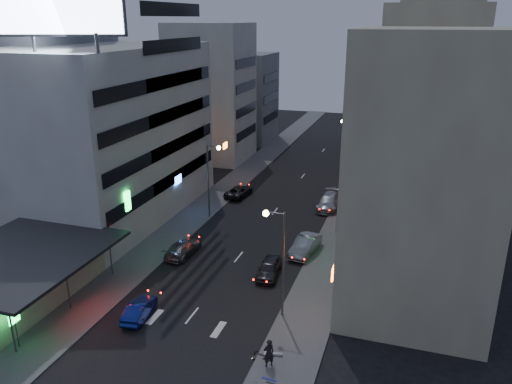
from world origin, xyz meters
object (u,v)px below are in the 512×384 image
at_px(parked_car_right_near, 269,268).
at_px(road_car_blue, 139,309).
at_px(road_car_silver, 183,248).
at_px(scooter_silver_a, 266,381).
at_px(parked_car_right_far, 329,202).
at_px(scooter_black_b, 274,351).
at_px(person, 269,353).
at_px(parked_car_left, 239,191).
at_px(scooter_silver_b, 283,346).
at_px(parked_car_right_mid, 305,245).
at_px(scooter_blue, 277,374).

bearing_deg(parked_car_right_near, road_car_blue, -133.50).
relative_size(road_car_silver, scooter_silver_a, 2.90).
bearing_deg(scooter_silver_a, parked_car_right_far, 0.63).
height_order(parked_car_right_near, road_car_silver, parked_car_right_near).
xyz_separation_m(road_car_blue, scooter_black_b, (10.59, -1.55, 0.01)).
bearing_deg(person, parked_car_left, -105.48).
height_order(parked_car_left, road_car_blue, parked_car_left).
relative_size(parked_car_right_near, scooter_black_b, 2.41).
bearing_deg(parked_car_left, road_car_silver, 97.63).
xyz_separation_m(parked_car_left, road_car_blue, (2.05, -26.77, -0.01)).
bearing_deg(scooter_silver_b, parked_car_left, 12.47).
xyz_separation_m(parked_car_right_near, parked_car_right_far, (1.97, 17.36, 0.10)).
bearing_deg(parked_car_right_mid, person, -77.45).
bearing_deg(scooter_blue, scooter_black_b, 28.23).
distance_m(parked_car_right_near, scooter_silver_a, 13.69).
height_order(parked_car_right_near, scooter_silver_b, parked_car_right_near).
distance_m(parked_car_left, scooter_blue, 33.17).
bearing_deg(road_car_blue, parked_car_right_mid, -130.59).
distance_m(person, scooter_blue, 1.50).
xyz_separation_m(parked_car_left, scooter_silver_a, (13.01, -31.11, -0.03)).
bearing_deg(scooter_black_b, scooter_silver_a, -164.65).
bearing_deg(scooter_black_b, scooter_silver_b, -26.29).
xyz_separation_m(parked_car_right_mid, scooter_silver_b, (1.91, -14.82, -0.14)).
bearing_deg(person, scooter_silver_b, -147.33).
relative_size(parked_car_right_mid, road_car_blue, 1.26).
height_order(parked_car_right_near, person, person).
distance_m(road_car_silver, scooter_silver_b, 16.69).
height_order(road_car_blue, scooter_blue, road_car_blue).
distance_m(parked_car_left, road_car_silver, 16.62).
height_order(road_car_silver, scooter_silver_a, road_car_silver).
height_order(road_car_silver, person, person).
distance_m(parked_car_right_near, parked_car_left, 20.18).
relative_size(parked_car_left, scooter_silver_b, 2.59).
height_order(parked_car_right_mid, scooter_silver_a, parked_car_right_mid).
distance_m(parked_car_right_mid, road_car_silver, 11.25).
relative_size(road_car_silver, scooter_black_b, 2.74).
distance_m(parked_car_right_far, scooter_silver_a, 30.57).
bearing_deg(parked_car_right_mid, scooter_blue, -74.93).
xyz_separation_m(road_car_silver, person, (11.99, -12.59, 0.40)).
bearing_deg(road_car_silver, parked_car_left, -85.50).
height_order(parked_car_right_mid, scooter_blue, parked_car_right_mid).
relative_size(road_car_silver, scooter_blue, 2.90).
bearing_deg(road_car_blue, scooter_blue, 155.32).
relative_size(road_car_blue, scooter_black_b, 2.25).
height_order(parked_car_left, scooter_blue, parked_car_left).
bearing_deg(scooter_black_b, parked_car_right_near, 26.18).
bearing_deg(scooter_silver_b, road_car_blue, 72.52).
height_order(person, scooter_blue, person).
bearing_deg(scooter_silver_a, parked_car_right_mid, 2.92).
xyz_separation_m(parked_car_left, road_car_silver, (0.58, -16.61, 0.04)).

